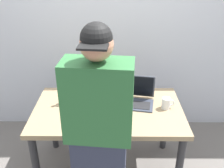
{
  "coord_description": "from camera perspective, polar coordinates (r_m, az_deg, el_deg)",
  "views": [
    {
      "loc": [
        0.05,
        -2.01,
        2.0
      ],
      "look_at": [
        0.04,
        0.0,
        0.98
      ],
      "focal_mm": 41.82,
      "sensor_mm": 36.0,
      "label": 1
    }
  ],
  "objects": [
    {
      "name": "desk",
      "position": [
        2.43,
        -0.85,
        -7.24
      ],
      "size": [
        1.35,
        0.8,
        0.73
      ],
      "color": "#9E8460",
      "rests_on": "ground"
    },
    {
      "name": "beer_bottle_dark",
      "position": [
        2.38,
        -6.51,
        -2.7
      ],
      "size": [
        0.07,
        0.07,
        0.26
      ],
      "color": "#333333",
      "rests_on": "desk"
    },
    {
      "name": "laptop",
      "position": [
        2.46,
        5.28,
        -2.73
      ],
      "size": [
        0.37,
        0.33,
        0.25
      ],
      "color": "#383D4C",
      "rests_on": "desk"
    },
    {
      "name": "person_figure",
      "position": [
        1.85,
        -2.82,
        -12.27
      ],
      "size": [
        0.46,
        0.31,
        1.66
      ],
      "color": "#2D3347",
      "rests_on": "ground"
    },
    {
      "name": "beer_bottle_amber",
      "position": [
        2.44,
        -8.72,
        -1.33
      ],
      "size": [
        0.08,
        0.08,
        0.32
      ],
      "color": "#472B14",
      "rests_on": "desk"
    },
    {
      "name": "back_wall",
      "position": [
        2.97,
        -0.56,
        13.24
      ],
      "size": [
        6.0,
        0.1,
        2.6
      ],
      "primitive_type": "cube",
      "color": "silver",
      "rests_on": "ground"
    },
    {
      "name": "coffee_mug",
      "position": [
        2.41,
        11.8,
        -4.13
      ],
      "size": [
        0.11,
        0.08,
        0.1
      ],
      "color": "white",
      "rests_on": "desk"
    },
    {
      "name": "ground_plane",
      "position": [
        2.84,
        -0.76,
        -17.97
      ],
      "size": [
        8.0,
        8.0,
        0.0
      ],
      "primitive_type": "plane",
      "color": "slate",
      "rests_on": "ground"
    },
    {
      "name": "beer_bottle_green",
      "position": [
        2.41,
        -5.01,
        -1.39
      ],
      "size": [
        0.07,
        0.07,
        0.34
      ],
      "color": "brown",
      "rests_on": "desk"
    }
  ]
}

